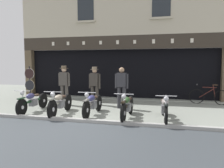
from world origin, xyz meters
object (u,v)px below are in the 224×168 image
salesman_left (64,83)px  tyre_sign_pole (30,80)px  motorcycle_right (165,108)px  motorcycle_center_right (127,106)px  advert_board_near (148,66)px  motorcycle_center_left (60,103)px  leaning_bicycle (209,96)px  shopkeeper_center (95,83)px  motorcycle_left (33,101)px  motorcycle_center (93,103)px  salesman_right (122,86)px

salesman_left → tyre_sign_pole: bearing=-18.3°
motorcycle_right → salesman_left: salesman_left is taller
motorcycle_center_right → motorcycle_right: (1.22, 0.04, -0.01)m
motorcycle_center_right → advert_board_near: bearing=-93.3°
motorcycle_center_left → leaning_bicycle: size_ratio=1.17×
motorcycle_center_left → motorcycle_center_right: motorcycle_center_right is taller
motorcycle_center_left → shopkeeper_center: (0.60, 2.15, 0.52)m
salesman_left → motorcycle_left: bearing=76.5°
motorcycle_center → motorcycle_right: motorcycle_center is taller
shopkeeper_center → advert_board_near: advert_board_near is taller
shopkeeper_center → tyre_sign_pole: bearing=-2.1°
salesman_left → advert_board_near: 4.50m
motorcycle_center → advert_board_near: bearing=-110.1°
tyre_sign_pole → salesman_right: bearing=-14.0°
salesman_left → leaning_bicycle: bearing=-161.1°
motorcycle_left → advert_board_near: advert_board_near is taller
motorcycle_center → motorcycle_right: (2.49, -0.13, -0.00)m
salesman_right → leaning_bicycle: size_ratio=0.98×
motorcycle_left → motorcycle_right: (4.90, -0.11, 0.00)m
motorcycle_left → leaning_bicycle: bearing=-156.0°
motorcycle_center_left → motorcycle_right: (3.66, 0.06, -0.01)m
motorcycle_center_right → tyre_sign_pole: (-5.62, 2.82, 0.57)m
motorcycle_right → motorcycle_center: bearing=-6.1°
motorcycle_left → tyre_sign_pole: 3.35m
shopkeeper_center → motorcycle_center: bearing=114.2°
advert_board_near → motorcycle_center: bearing=-110.3°
motorcycle_left → leaning_bicycle: leaning_bicycle is taller
motorcycle_left → leaning_bicycle: size_ratio=1.19×
motorcycle_center_left → motorcycle_center: (1.17, 0.19, -0.01)m
motorcycle_center_left → motorcycle_right: 3.66m
tyre_sign_pole → motorcycle_center_left: bearing=-41.8°
salesman_right → motorcycle_right: bearing=143.3°
shopkeeper_center → advert_board_near: 3.32m
salesman_right → motorcycle_center: bearing=64.8°
motorcycle_right → tyre_sign_pole: bearing=-25.3°
motorcycle_center_left → shopkeeper_center: bearing=-109.0°
motorcycle_center → tyre_sign_pole: tyre_sign_pole is taller
salesman_right → advert_board_near: advert_board_near is taller
motorcycle_left → shopkeeper_center: size_ratio=1.21×
motorcycle_right → motorcycle_center_right: bearing=-1.2°
motorcycle_center → tyre_sign_pole: size_ratio=1.16×
motorcycle_center → motorcycle_left: bearing=0.7°
tyre_sign_pole → shopkeeper_center: bearing=-10.3°
salesman_left → shopkeeper_center: 1.36m
motorcycle_center_left → motorcycle_center: size_ratio=1.01×
motorcycle_center_right → salesman_left: salesman_left is taller
motorcycle_left → advert_board_near: 6.08m
tyre_sign_pole → advert_board_near: bearing=16.0°
salesman_left → salesman_right: bearing=179.5°
motorcycle_center_left → advert_board_near: size_ratio=1.84×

